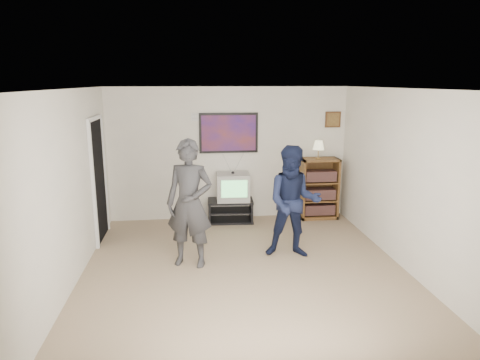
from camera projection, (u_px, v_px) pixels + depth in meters
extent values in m
cube|color=#927A5C|center=(245.00, 272.00, 5.95)|extent=(4.50, 5.00, 0.01)
cube|color=white|center=(246.00, 89.00, 5.39)|extent=(4.50, 5.00, 0.01)
cube|color=white|center=(229.00, 154.00, 8.09)|extent=(4.50, 0.01, 2.50)
cube|color=white|center=(70.00, 190.00, 5.42)|extent=(0.01, 5.00, 2.50)
cube|color=white|center=(406.00, 181.00, 5.92)|extent=(0.01, 5.00, 2.50)
cube|color=black|center=(230.00, 201.00, 8.02)|extent=(0.87, 0.51, 0.04)
cube|color=black|center=(230.00, 220.00, 8.10)|extent=(0.87, 0.51, 0.04)
cube|color=black|center=(210.00, 211.00, 8.02)|extent=(0.06, 0.45, 0.42)
cube|color=black|center=(251.00, 210.00, 8.10)|extent=(0.06, 0.45, 0.42)
imported|color=#2E2E31|center=(190.00, 204.00, 6.01)|extent=(0.77, 0.62, 1.83)
imported|color=#131935|center=(294.00, 202.00, 6.33)|extent=(0.92, 0.78, 1.69)
cube|color=white|center=(192.00, 181.00, 6.10)|extent=(0.08, 0.12, 0.04)
cube|color=white|center=(289.00, 189.00, 6.55)|extent=(0.08, 0.13, 0.04)
cube|color=black|center=(229.00, 133.00, 7.97)|extent=(1.10, 0.03, 0.75)
cube|color=white|center=(199.00, 117.00, 7.85)|extent=(0.28, 0.02, 0.14)
cube|color=#452E16|center=(333.00, 120.00, 8.15)|extent=(0.30, 0.03, 0.30)
cube|color=black|center=(98.00, 181.00, 7.02)|extent=(0.03, 0.85, 2.00)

